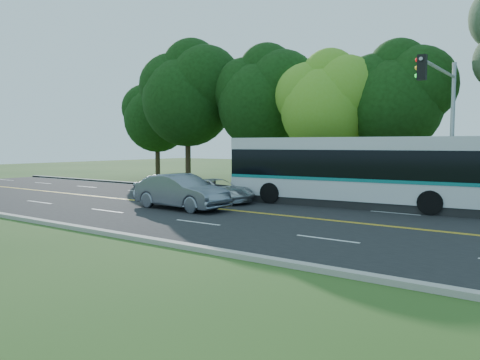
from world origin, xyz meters
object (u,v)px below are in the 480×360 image
Objects in this scene: suv at (216,191)px; traffic_signal at (444,109)px; transit_bus at (357,172)px; sedan at (181,192)px.

traffic_signal is at bearing -66.71° from suv.
traffic_signal is 4.87m from transit_bus.
suv is (-10.42, -3.43, -4.04)m from traffic_signal.
suv is at bearing -161.29° from transit_bus.
suv is at bearing -161.77° from traffic_signal.
traffic_signal is 1.59× the size of suv.
traffic_signal reaches higher than sedan.
traffic_signal reaches higher than suv.
suv is at bearing 7.63° from sedan.
sedan reaches higher than suv.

